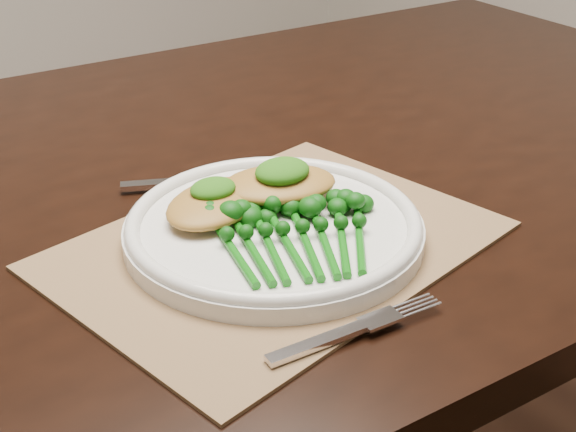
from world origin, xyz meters
TOP-DOWN VIEW (x-y plane):
  - dining_table at (-0.02, -0.07)m, footprint 1.70×1.09m
  - placemat at (-0.12, -0.26)m, footprint 0.43×0.34m
  - dinner_plate at (-0.11, -0.25)m, footprint 0.29×0.29m
  - knife at (-0.11, -0.10)m, footprint 0.18×0.11m
  - fork at (-0.14, -0.41)m, footprint 0.16×0.04m
  - chicken_fillet_left at (-0.14, -0.20)m, footprint 0.14×0.12m
  - chicken_fillet_right at (-0.08, -0.21)m, footprint 0.14×0.12m
  - pesto_dollop_left at (-0.14, -0.19)m, footprint 0.05×0.04m
  - pesto_dollop_right at (-0.08, -0.22)m, footprint 0.06×0.05m
  - broccolini_bundle at (-0.12, -0.30)m, footprint 0.19×0.20m

SIDE VIEW (x-z plane):
  - dining_table at x=-0.02m, z-range 0.00..0.75m
  - placemat at x=-0.12m, z-range 0.75..0.75m
  - fork at x=-0.14m, z-range 0.76..0.76m
  - knife at x=-0.11m, z-range 0.75..0.76m
  - dinner_plate at x=-0.11m, z-range 0.75..0.78m
  - broccolini_bundle at x=-0.12m, z-range 0.76..0.79m
  - chicken_fillet_left at x=-0.14m, z-range 0.77..0.79m
  - chicken_fillet_right at x=-0.08m, z-range 0.78..0.80m
  - pesto_dollop_left at x=-0.14m, z-range 0.79..0.80m
  - pesto_dollop_right at x=-0.08m, z-range 0.79..0.81m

